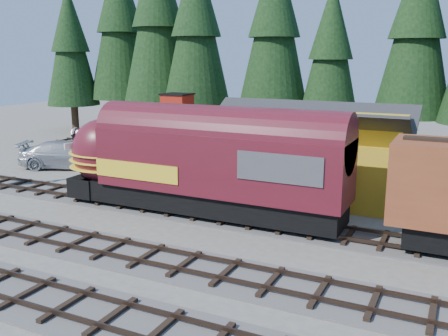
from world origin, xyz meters
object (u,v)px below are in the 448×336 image
at_px(depot, 299,144).
at_px(pickup_truck_b, 67,155).
at_px(pickup_truck_a, 166,169).
at_px(caboose, 169,125).
at_px(locomotive, 190,166).

xyz_separation_m(depot, pickup_truck_b, (-17.36, -0.97, -1.98)).
bearing_deg(pickup_truck_a, depot, -88.32).
height_order(depot, pickup_truck_b, depot).
xyz_separation_m(pickup_truck_a, pickup_truck_b, (-9.07, 0.71, 0.02)).
height_order(depot, caboose, depot).
relative_size(depot, caboose, 1.44).
relative_size(depot, pickup_truck_a, 1.85).
relative_size(depot, pickup_truck_b, 1.89).
distance_m(locomotive, pickup_truck_b, 14.79).
bearing_deg(caboose, pickup_truck_b, -112.81).
height_order(caboose, pickup_truck_a, caboose).
height_order(locomotive, pickup_truck_a, locomotive).
distance_m(depot, pickup_truck_a, 8.69).
xyz_separation_m(depot, locomotive, (-3.74, -6.50, -0.43)).
bearing_deg(pickup_truck_b, locomotive, -135.34).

